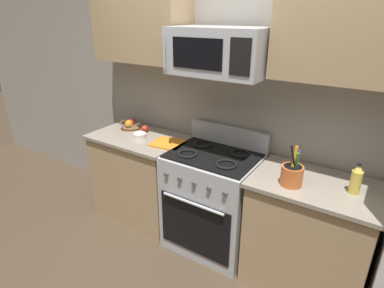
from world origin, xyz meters
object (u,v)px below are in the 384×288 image
object	(u,v)px
fruit_basket	(130,125)
apple_loose	(145,129)
range_oven	(213,200)
bottle_oil	(356,179)
microwave	(219,51)
cutting_board	(168,143)
prep_bowl	(140,135)
utensil_crock	(292,174)

from	to	relation	value
fruit_basket	apple_loose	distance (m)	0.19
range_oven	fruit_basket	distance (m)	1.16
bottle_oil	microwave	bearing A→B (deg)	178.87
range_oven	apple_loose	bearing A→B (deg)	172.39
range_oven	cutting_board	xyz separation A→B (m)	(-0.48, -0.01, 0.44)
fruit_basket	prep_bowl	world-z (taller)	fruit_basket
bottle_oil	prep_bowl	world-z (taller)	bottle_oil
bottle_oil	apple_loose	bearing A→B (deg)	176.72
fruit_basket	cutting_board	bearing A→B (deg)	-10.91
utensil_crock	cutting_board	world-z (taller)	utensil_crock
cutting_board	microwave	bearing A→B (deg)	3.89
apple_loose	fruit_basket	bearing A→B (deg)	-176.56
range_oven	apple_loose	xyz separation A→B (m)	(-0.87, 0.12, 0.47)
cutting_board	bottle_oil	size ratio (longest dim) A/B	1.34
range_oven	microwave	xyz separation A→B (m)	(-0.00, 0.03, 1.29)
fruit_basket	apple_loose	xyz separation A→B (m)	(0.19, 0.01, -0.01)
range_oven	cutting_board	size ratio (longest dim) A/B	3.68
utensil_crock	bottle_oil	distance (m)	0.41
microwave	bottle_oil	distance (m)	1.31
fruit_basket	prep_bowl	size ratio (longest dim) A/B	1.71
utensil_crock	apple_loose	xyz separation A→B (m)	(-1.56, 0.23, -0.04)
range_oven	cutting_board	world-z (taller)	range_oven
apple_loose	cutting_board	bearing A→B (deg)	-17.42
fruit_basket	microwave	bearing A→B (deg)	-4.27
microwave	prep_bowl	distance (m)	1.15
utensil_crock	fruit_basket	xyz separation A→B (m)	(-1.74, 0.22, -0.03)
utensil_crock	apple_loose	size ratio (longest dim) A/B	4.40
utensil_crock	fruit_basket	bearing A→B (deg)	172.71
fruit_basket	apple_loose	bearing A→B (deg)	3.44
fruit_basket	prep_bowl	distance (m)	0.29
range_oven	bottle_oil	distance (m)	1.20
fruit_basket	apple_loose	size ratio (longest dim) A/B	3.09
microwave	utensil_crock	world-z (taller)	microwave
cutting_board	prep_bowl	bearing A→B (deg)	-175.86
fruit_basket	bottle_oil	world-z (taller)	bottle_oil
microwave	cutting_board	size ratio (longest dim) A/B	2.53
utensil_crock	apple_loose	world-z (taller)	utensil_crock
apple_loose	bottle_oil	world-z (taller)	bottle_oil
range_oven	fruit_basket	bearing A→B (deg)	174.33
range_oven	cutting_board	distance (m)	0.65
range_oven	fruit_basket	world-z (taller)	range_oven
range_oven	bottle_oil	world-z (taller)	bottle_oil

